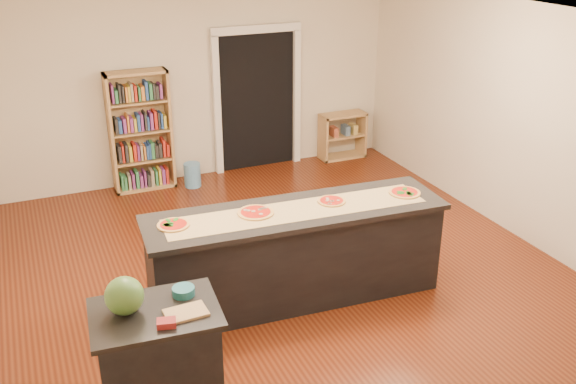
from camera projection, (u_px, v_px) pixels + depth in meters
name	position (u px, v px, depth m)	size (l,w,h in m)	color
room	(296.00, 163.00, 6.42)	(6.00, 7.00, 2.80)	beige
doorway	(257.00, 92.00, 9.74)	(1.40, 0.09, 2.21)	black
kitchen_island	(296.00, 254.00, 6.54)	(3.03, 0.82, 1.00)	black
side_counter	(160.00, 362.00, 4.99)	(0.96, 0.70, 0.95)	black
bookshelf	(141.00, 131.00, 9.07)	(0.86, 0.31, 1.73)	tan
low_shelf	(342.00, 136.00, 10.44)	(0.75, 0.32, 0.75)	tan
waste_bin	(192.00, 175.00, 9.39)	(0.24, 0.24, 0.35)	#5893C5
kraft_paper	(297.00, 210.00, 6.33)	(2.63, 0.47, 0.00)	tan
watermelon	(124.00, 296.00, 4.74)	(0.29, 0.29, 0.29)	#144214
cutting_board	(186.00, 313.00, 4.77)	(0.31, 0.21, 0.02)	tan
package_red	(166.00, 323.00, 4.63)	(0.14, 0.10, 0.05)	maroon
package_teal	(183.00, 291.00, 5.00)	(0.18, 0.18, 0.07)	#195966
pizza_a	(173.00, 225.00, 6.01)	(0.31, 0.31, 0.02)	#B78D46
pizza_b	(256.00, 212.00, 6.26)	(0.35, 0.35, 0.02)	#B78D46
pizza_c	(332.00, 201.00, 6.51)	(0.28, 0.28, 0.02)	#B78D46
pizza_d	(405.00, 192.00, 6.71)	(0.33, 0.33, 0.02)	#B78D46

